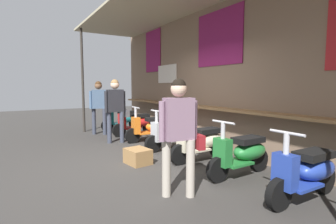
{
  "coord_description": "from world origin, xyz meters",
  "views": [
    {
      "loc": [
        4.54,
        -2.22,
        1.51
      ],
      "look_at": [
        -0.51,
        0.9,
        0.91
      ],
      "focal_mm": 27.37,
      "sensor_mm": 36.0,
      "label": 1
    }
  ],
  "objects_px": {
    "merchandise_crate": "(138,156)",
    "scooter_red": "(137,123)",
    "scooter_teal": "(123,119)",
    "scooter_silver": "(174,133)",
    "scooter_orange": "(152,127)",
    "scooter_blue": "(308,171)",
    "shopper_browsing": "(99,102)",
    "scooter_cream": "(203,141)",
    "shopper_passing": "(180,126)",
    "shopper_with_handbag": "(116,104)",
    "scooter_green": "(243,153)"
  },
  "relations": [
    {
      "from": "shopper_passing",
      "to": "shopper_browsing",
      "type": "bearing_deg",
      "value": 4.93
    },
    {
      "from": "scooter_red",
      "to": "scooter_teal",
      "type": "bearing_deg",
      "value": -90.25
    },
    {
      "from": "scooter_red",
      "to": "scooter_silver",
      "type": "xyz_separation_m",
      "value": [
        2.11,
        -0.0,
        0.0
      ]
    },
    {
      "from": "scooter_cream",
      "to": "shopper_with_handbag",
      "type": "distance_m",
      "value": 2.74
    },
    {
      "from": "scooter_red",
      "to": "shopper_passing",
      "type": "bearing_deg",
      "value": 72.29
    },
    {
      "from": "scooter_orange",
      "to": "scooter_red",
      "type": "bearing_deg",
      "value": -87.94
    },
    {
      "from": "scooter_silver",
      "to": "shopper_passing",
      "type": "bearing_deg",
      "value": 55.84
    },
    {
      "from": "scooter_silver",
      "to": "shopper_passing",
      "type": "height_order",
      "value": "shopper_passing"
    },
    {
      "from": "scooter_teal",
      "to": "shopper_with_handbag",
      "type": "height_order",
      "value": "shopper_with_handbag"
    },
    {
      "from": "scooter_green",
      "to": "scooter_blue",
      "type": "distance_m",
      "value": 1.11
    },
    {
      "from": "scooter_teal",
      "to": "shopper_with_handbag",
      "type": "relative_size",
      "value": 0.83
    },
    {
      "from": "scooter_teal",
      "to": "scooter_silver",
      "type": "distance_m",
      "value": 3.2
    },
    {
      "from": "scooter_blue",
      "to": "shopper_passing",
      "type": "xyz_separation_m",
      "value": [
        -0.99,
        -1.38,
        0.58
      ]
    },
    {
      "from": "scooter_green",
      "to": "shopper_with_handbag",
      "type": "distance_m",
      "value": 3.73
    },
    {
      "from": "scooter_green",
      "to": "scooter_blue",
      "type": "height_order",
      "value": "same"
    },
    {
      "from": "scooter_orange",
      "to": "scooter_blue",
      "type": "relative_size",
      "value": 1.0
    },
    {
      "from": "scooter_orange",
      "to": "scooter_teal",
      "type": "bearing_deg",
      "value": -87.94
    },
    {
      "from": "scooter_green",
      "to": "scooter_blue",
      "type": "bearing_deg",
      "value": 88.67
    },
    {
      "from": "merchandise_crate",
      "to": "scooter_red",
      "type": "bearing_deg",
      "value": 155.65
    },
    {
      "from": "scooter_teal",
      "to": "scooter_cream",
      "type": "relative_size",
      "value": 1.0
    },
    {
      "from": "scooter_silver",
      "to": "shopper_browsing",
      "type": "bearing_deg",
      "value": -74.15
    },
    {
      "from": "scooter_cream",
      "to": "shopper_passing",
      "type": "height_order",
      "value": "shopper_passing"
    },
    {
      "from": "scooter_teal",
      "to": "shopper_passing",
      "type": "height_order",
      "value": "shopper_passing"
    },
    {
      "from": "scooter_red",
      "to": "shopper_browsing",
      "type": "xyz_separation_m",
      "value": [
        -0.71,
        -0.96,
        0.64
      ]
    },
    {
      "from": "scooter_teal",
      "to": "shopper_with_handbag",
      "type": "distance_m",
      "value": 2.13
    },
    {
      "from": "scooter_cream",
      "to": "shopper_with_handbag",
      "type": "relative_size",
      "value": 0.83
    },
    {
      "from": "scooter_teal",
      "to": "shopper_browsing",
      "type": "relative_size",
      "value": 0.84
    },
    {
      "from": "scooter_blue",
      "to": "merchandise_crate",
      "type": "bearing_deg",
      "value": -63.81
    },
    {
      "from": "scooter_green",
      "to": "merchandise_crate",
      "type": "distance_m",
      "value": 1.99
    },
    {
      "from": "scooter_teal",
      "to": "scooter_orange",
      "type": "bearing_deg",
      "value": 88.66
    },
    {
      "from": "scooter_orange",
      "to": "scooter_silver",
      "type": "height_order",
      "value": "same"
    },
    {
      "from": "scooter_cream",
      "to": "scooter_green",
      "type": "relative_size",
      "value": 1.0
    },
    {
      "from": "scooter_green",
      "to": "shopper_with_handbag",
      "type": "height_order",
      "value": "shopper_with_handbag"
    },
    {
      "from": "scooter_cream",
      "to": "scooter_green",
      "type": "distance_m",
      "value": 1.06
    },
    {
      "from": "shopper_with_handbag",
      "to": "merchandise_crate",
      "type": "bearing_deg",
      "value": 170.53
    },
    {
      "from": "scooter_cream",
      "to": "merchandise_crate",
      "type": "distance_m",
      "value": 1.35
    },
    {
      "from": "scooter_teal",
      "to": "scooter_cream",
      "type": "distance_m",
      "value": 4.29
    },
    {
      "from": "shopper_with_handbag",
      "to": "shopper_passing",
      "type": "relative_size",
      "value": 1.05
    },
    {
      "from": "scooter_red",
      "to": "scooter_silver",
      "type": "bearing_deg",
      "value": 89.75
    },
    {
      "from": "scooter_teal",
      "to": "shopper_browsing",
      "type": "bearing_deg",
      "value": 20.43
    },
    {
      "from": "shopper_with_handbag",
      "to": "scooter_blue",
      "type": "bearing_deg",
      "value": -169.55
    },
    {
      "from": "scooter_cream",
      "to": "shopper_passing",
      "type": "relative_size",
      "value": 0.87
    },
    {
      "from": "scooter_red",
      "to": "scooter_orange",
      "type": "height_order",
      "value": "same"
    },
    {
      "from": "scooter_silver",
      "to": "shopper_browsing",
      "type": "distance_m",
      "value": 3.04
    },
    {
      "from": "scooter_cream",
      "to": "scooter_blue",
      "type": "relative_size",
      "value": 1.0
    },
    {
      "from": "scooter_teal",
      "to": "scooter_red",
      "type": "relative_size",
      "value": 1.0
    },
    {
      "from": "scooter_orange",
      "to": "scooter_silver",
      "type": "relative_size",
      "value": 1.0
    },
    {
      "from": "scooter_red",
      "to": "merchandise_crate",
      "type": "relative_size",
      "value": 2.86
    },
    {
      "from": "scooter_green",
      "to": "scooter_orange",
      "type": "bearing_deg",
      "value": -91.33
    },
    {
      "from": "shopper_with_handbag",
      "to": "merchandise_crate",
      "type": "distance_m",
      "value": 2.22
    }
  ]
}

